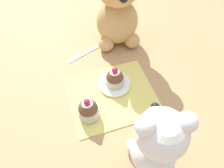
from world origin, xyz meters
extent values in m
plane|color=tan|center=(0.00, 0.00, 0.00)|extent=(4.00, 4.00, 0.00)
cube|color=#E0D166|center=(0.00, 0.00, 0.00)|extent=(0.24, 0.21, 0.01)
ellipsoid|color=silver|center=(-0.03, 0.21, 0.06)|extent=(0.12, 0.11, 0.12)
sphere|color=silver|center=(-0.03, 0.21, 0.16)|extent=(0.10, 0.10, 0.10)
ellipsoid|color=silver|center=(-0.04, 0.17, 0.15)|extent=(0.06, 0.05, 0.04)
sphere|color=black|center=(-0.04, 0.15, 0.16)|extent=(0.02, 0.02, 0.02)
sphere|color=silver|center=(-0.06, 0.21, 0.20)|extent=(0.04, 0.04, 0.04)
sphere|color=silver|center=(0.01, 0.20, 0.20)|extent=(0.04, 0.04, 0.04)
sphere|color=silver|center=(-0.07, 0.18, 0.02)|extent=(0.04, 0.04, 0.04)
sphere|color=silver|center=(0.00, 0.17, 0.02)|extent=(0.04, 0.04, 0.04)
ellipsoid|color=tan|center=(-0.09, -0.22, 0.08)|extent=(0.15, 0.14, 0.15)
sphere|color=tan|center=(-0.04, -0.19, 0.03)|extent=(0.05, 0.05, 0.05)
sphere|color=tan|center=(-0.13, -0.17, 0.03)|extent=(0.05, 0.05, 0.05)
cylinder|color=#B2ADA3|center=(0.08, 0.04, 0.02)|extent=(0.06, 0.06, 0.03)
sphere|color=brown|center=(0.08, 0.04, 0.04)|extent=(0.05, 0.05, 0.05)
cylinder|color=white|center=(0.08, 0.04, 0.06)|extent=(0.03, 0.03, 0.00)
sphere|color=#B71947|center=(0.08, 0.04, 0.07)|extent=(0.02, 0.02, 0.02)
cylinder|color=white|center=(-0.02, -0.03, 0.01)|extent=(0.09, 0.09, 0.01)
cylinder|color=#B2ADA3|center=(-0.02, -0.03, 0.02)|extent=(0.05, 0.05, 0.03)
sphere|color=brown|center=(-0.02, -0.03, 0.04)|extent=(0.05, 0.05, 0.05)
cylinder|color=white|center=(-0.02, -0.03, 0.06)|extent=(0.03, 0.03, 0.00)
sphere|color=#B71947|center=(-0.02, -0.03, 0.07)|extent=(0.02, 0.02, 0.02)
cube|color=silver|center=(0.04, -0.19, 0.00)|extent=(0.12, 0.05, 0.01)
camera|label=1|loc=(0.11, 0.34, 0.53)|focal=35.00mm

